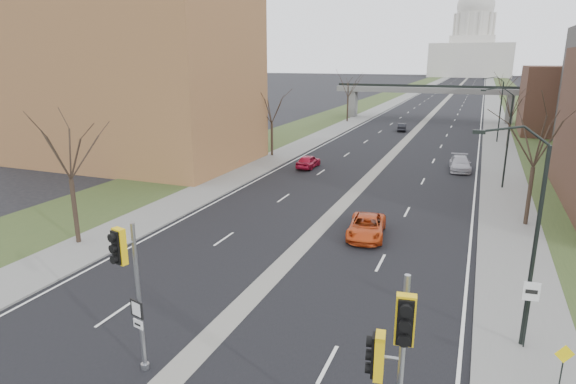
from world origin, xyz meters
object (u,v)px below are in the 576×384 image
Objects in this scene: car_left_far at (402,127)px; car_right_near at (366,227)px; speed_limit_sign at (530,303)px; signal_pole_median at (129,273)px; warning_sign at (563,361)px; signal_pole_right at (394,351)px; car_left_near at (308,161)px; car_right_mid at (460,164)px.

car_right_near is at bearing 88.86° from car_left_far.
speed_limit_sign is 60.05m from car_left_far.
signal_pole_median reaches higher than warning_sign.
signal_pole_right is 67.17m from car_left_far.
warning_sign is (0.95, -2.37, -0.79)m from speed_limit_sign.
warning_sign reaches higher than car_right_near.
car_right_near is (4.59, 16.91, -3.30)m from signal_pole_median.
speed_limit_sign is (3.94, 7.94, -1.84)m from signal_pole_right.
signal_pole_right is at bearing 7.94° from signal_pole_median.
car_left_near is at bearing 104.68° from signal_pole_right.
speed_limit_sign is at bearing 124.99° from car_left_near.
speed_limit_sign is 0.69× the size of car_left_near.
warning_sign is 62.56m from car_left_far.
speed_limit_sign is 2.67m from warning_sign.
warning_sign is 36.07m from car_left_near.
signal_pole_right reaches higher than car_right_near.
car_right_mid is (0.00, 40.29, -3.17)m from signal_pole_right.
car_left_far is at bearing 96.37° from speed_limit_sign.
speed_limit_sign is 13.28m from car_right_near.
car_left_near is 1.09× the size of car_left_far.
warning_sign is at bearing -87.36° from car_right_mid.
signal_pole_median reaches higher than car_right_near.
signal_pole_right is at bearing -123.37° from speed_limit_sign.
car_left_near is (-18.80, 27.81, -1.36)m from speed_limit_sign.
signal_pole_right is (9.24, -1.08, -0.09)m from signal_pole_median.
car_left_far is (-9.94, 66.34, -3.28)m from signal_pole_right.
speed_limit_sign is 0.57× the size of car_right_mid.
car_right_near is at bearing 120.84° from car_left_near.
signal_pole_median is 40.42m from car_right_mid.
speed_limit_sign is 33.59m from car_left_near.
signal_pole_right is 18.85m from car_right_near.
signal_pole_median is at bearing 178.21° from warning_sign.
car_right_mid reaches higher than car_left_far.
signal_pole_median is 3.25× the size of warning_sign.
warning_sign is 35.07m from car_right_mid.
signal_pole_right is at bearing -95.36° from car_right_mid.
signal_pole_median is 1.18× the size of car_right_near.
warning_sign is 0.35× the size of car_right_mid.
speed_limit_sign is 0.58× the size of car_right_near.
car_right_mid is at bearing -162.05° from car_left_near.
car_right_mid is (9.24, 39.22, -3.26)m from signal_pole_median.
car_left_near is (-5.62, 34.67, -3.29)m from signal_pole_median.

